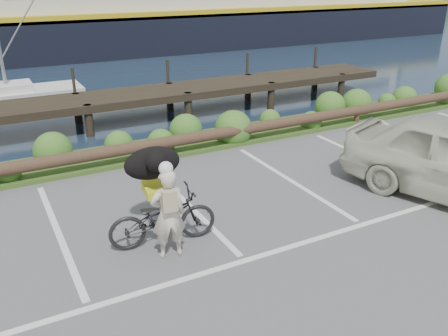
# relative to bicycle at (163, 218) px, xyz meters

# --- Properties ---
(ground) EXTENTS (72.00, 72.00, 0.00)m
(ground) POSITION_rel_bicycle_xyz_m (0.99, -0.78, -0.50)
(ground) COLOR #504F52
(vegetation_strip) EXTENTS (34.00, 1.60, 0.10)m
(vegetation_strip) POSITION_rel_bicycle_xyz_m (0.99, 4.52, -0.45)
(vegetation_strip) COLOR #3D5B21
(vegetation_strip) RESTS_ON ground
(log_rail) EXTENTS (32.00, 0.30, 0.60)m
(log_rail) POSITION_rel_bicycle_xyz_m (0.99, 3.82, -0.50)
(log_rail) COLOR #443021
(log_rail) RESTS_ON ground
(bicycle) EXTENTS (1.98, 0.90, 1.00)m
(bicycle) POSITION_rel_bicycle_xyz_m (0.00, 0.00, 0.00)
(bicycle) COLOR black
(bicycle) RESTS_ON ground
(cyclist) EXTENTS (0.62, 0.45, 1.59)m
(cyclist) POSITION_rel_bicycle_xyz_m (-0.06, -0.44, 0.29)
(cyclist) COLOR beige
(cyclist) RESTS_ON ground
(dog) EXTENTS (0.64, 1.10, 0.60)m
(dog) POSITION_rel_bicycle_xyz_m (0.08, 0.61, 0.80)
(dog) COLOR black
(dog) RESTS_ON bicycle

